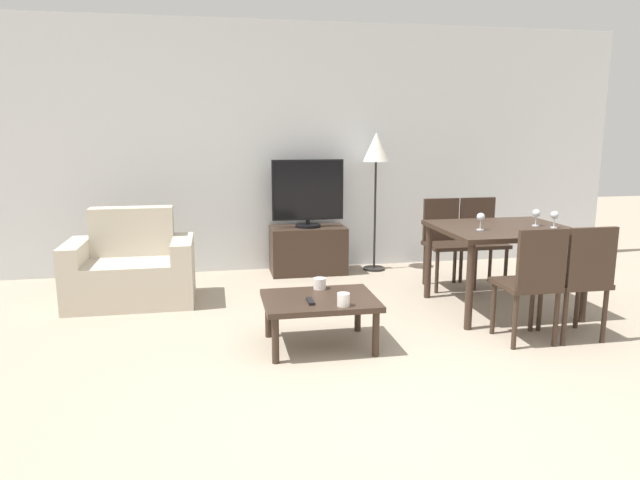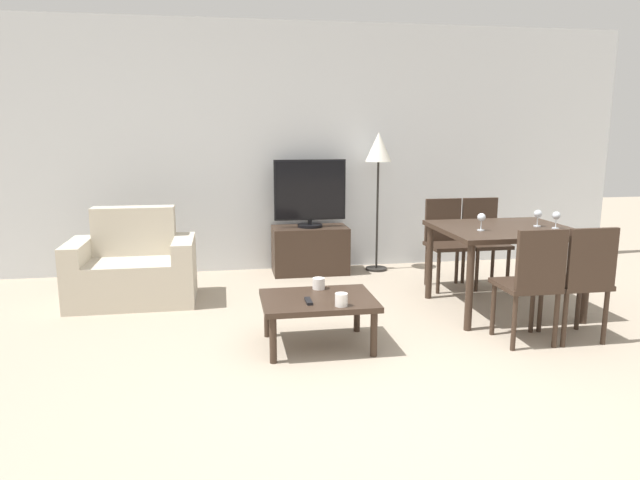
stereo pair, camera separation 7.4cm
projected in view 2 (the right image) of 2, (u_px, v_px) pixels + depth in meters
The scene contains 18 objects.
ground_plane at pixel (391, 407), 3.26m from camera, with size 18.00×18.00×0.00m, color tan.
wall_back at pixel (305, 148), 6.33m from camera, with size 7.43×0.06×2.70m.
armchair at pixel (133, 269), 5.22m from camera, with size 1.11×0.69×0.85m.
tv_stand at pixel (310, 250), 6.26m from camera, with size 0.82×0.44×0.51m.
tv at pixel (310, 193), 6.14m from camera, with size 0.78×0.27×0.73m.
coffee_table at pixel (318, 304), 4.12m from camera, with size 0.81×0.62×0.37m.
dining_table at pixel (505, 237), 4.89m from camera, with size 1.12×1.00×0.73m.
dining_chair_near at pixel (532, 280), 4.11m from camera, with size 0.40×0.40×0.88m.
dining_chair_far at pixel (483, 237), 5.74m from camera, with size 0.40×0.40×0.88m.
dining_chair_near_right at pixel (581, 278), 4.17m from camera, with size 0.40×0.40×0.88m.
dining_chair_far_left at pixel (446, 238), 5.67m from camera, with size 0.40×0.40×0.88m.
floor_lamp at pixel (378, 155), 6.19m from camera, with size 0.29×0.29×1.53m.
remote_primary at pixel (308, 301), 3.99m from camera, with size 0.04×0.15×0.02m.
cup_white_near at pixel (341, 300), 3.91m from camera, with size 0.09×0.09×0.09m.
cup_colored_far at pixel (319, 283), 4.33m from camera, with size 0.09×0.09×0.08m.
wine_glass_left at pixel (481, 218), 4.70m from camera, with size 0.07×0.07×0.15m.
wine_glass_center at pixel (538, 215), 4.90m from camera, with size 0.07×0.07×0.15m.
wine_glass_right at pixel (556, 217), 4.80m from camera, with size 0.07×0.07×0.15m.
Camera 2 is at (-0.91, -2.91, 1.56)m, focal length 32.00 mm.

